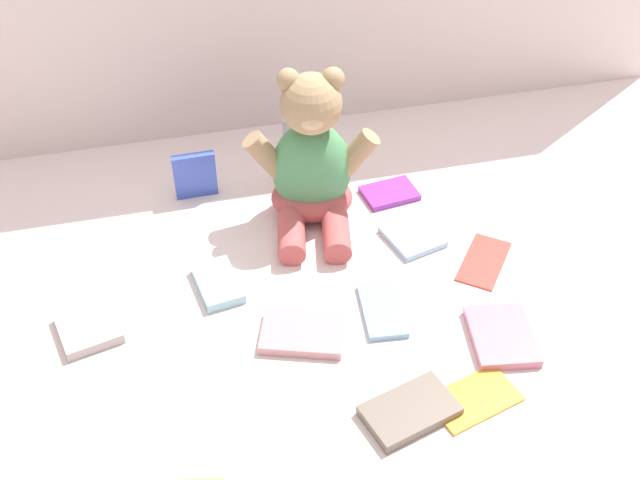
# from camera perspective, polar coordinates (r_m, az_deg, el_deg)

# --- Properties ---
(ground_plane) EXTENTS (3.20, 3.20, 0.00)m
(ground_plane) POSITION_cam_1_polar(r_m,az_deg,el_deg) (1.46, -1.45, -0.52)
(ground_plane) COLOR silver
(teddy_bear) EXTENTS (0.25, 0.24, 0.30)m
(teddy_bear) POSITION_cam_1_polar(r_m,az_deg,el_deg) (1.47, -0.60, 5.37)
(teddy_bear) COLOR #4C8C59
(teddy_bear) RESTS_ON ground_plane
(book_case_0) EXTENTS (0.08, 0.13, 0.01)m
(book_case_0) POSITION_cam_1_polar(r_m,az_deg,el_deg) (1.34, 4.50, -5.04)
(book_case_0) COLOR #78A7D2
(book_case_0) RESTS_ON ground_plane
(book_case_1) EXTENTS (0.15, 0.12, 0.02)m
(book_case_1) POSITION_cam_1_polar(r_m,az_deg,el_deg) (1.21, 6.46, -12.11)
(book_case_1) COLOR #65584D
(book_case_1) RESTS_ON ground_plane
(book_case_2) EXTENTS (0.08, 0.02, 0.10)m
(book_case_2) POSITION_cam_1_polar(r_m,az_deg,el_deg) (1.57, -8.97, 4.61)
(book_case_2) COLOR #384EB8
(book_case_2) RESTS_ON ground_plane
(book_case_3) EXTENTS (0.11, 0.09, 0.01)m
(book_case_3) POSITION_cam_1_polar(r_m,az_deg,el_deg) (1.58, 5.02, 3.37)
(book_case_3) COLOR purple
(book_case_3) RESTS_ON ground_plane
(book_case_4) EXTENTS (0.12, 0.14, 0.02)m
(book_case_4) POSITION_cam_1_polar(r_m,az_deg,el_deg) (1.33, 12.91, -6.76)
(book_case_4) COLOR #BC6A81
(book_case_4) RESTS_ON ground_plane
(book_case_5) EXTENTS (0.08, 0.12, 0.02)m
(book_case_5) POSITION_cam_1_polar(r_m,az_deg,el_deg) (1.39, -7.37, -3.13)
(book_case_5) COLOR #87B8CB
(book_case_5) RESTS_ON ground_plane
(book_case_6) EXTENTS (0.15, 0.13, 0.02)m
(book_case_6) POSITION_cam_1_polar(r_m,az_deg,el_deg) (1.30, -1.28, -6.73)
(book_case_6) COLOR #BA7F84
(book_case_6) RESTS_ON ground_plane
(book_case_7) EXTENTS (0.14, 0.15, 0.01)m
(book_case_7) POSITION_cam_1_polar(r_m,az_deg,el_deg) (1.46, 11.69, -1.46)
(book_case_7) COLOR red
(book_case_7) RESTS_ON ground_plane
(book_case_8) EXTENTS (0.11, 0.12, 0.02)m
(book_case_8) POSITION_cam_1_polar(r_m,az_deg,el_deg) (1.36, -16.30, -6.07)
(book_case_8) COLOR #A09294
(book_case_8) RESTS_ON ground_plane
(book_case_9) EXTENTS (0.07, 0.02, 0.12)m
(book_case_9) POSITION_cam_1_polar(r_m,az_deg,el_deg) (1.62, -1.35, 6.93)
(book_case_9) COLOR #A3A1AC
(book_case_9) RESTS_ON ground_plane
(book_case_10) EXTENTS (0.11, 0.12, 0.01)m
(book_case_10) POSITION_cam_1_polar(r_m,az_deg,el_deg) (1.48, 6.67, 0.24)
(book_case_10) COLOR #89AFD1
(book_case_10) RESTS_ON ground_plane
(book_case_11) EXTENTS (0.15, 0.11, 0.01)m
(book_case_11) POSITION_cam_1_polar(r_m,az_deg,el_deg) (1.24, 11.04, -11.05)
(book_case_11) COLOR orange
(book_case_11) RESTS_ON ground_plane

